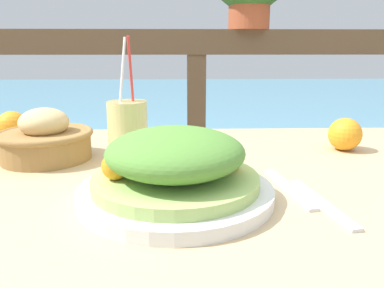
# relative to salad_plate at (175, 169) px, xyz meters

# --- Properties ---
(patio_table) EXTENTS (1.10, 0.74, 0.77)m
(patio_table) POSITION_rel_salad_plate_xyz_m (0.07, 0.13, -0.16)
(patio_table) COLOR tan
(patio_table) RESTS_ON ground_plane
(railing_fence) EXTENTS (2.80, 0.08, 1.06)m
(railing_fence) POSITION_rel_salad_plate_xyz_m (0.07, 0.91, -0.02)
(railing_fence) COLOR brown
(railing_fence) RESTS_ON ground_plane
(sea_backdrop) EXTENTS (12.00, 4.00, 0.52)m
(sea_backdrop) POSITION_rel_salad_plate_xyz_m (0.07, 3.41, -0.56)
(sea_backdrop) COLOR #568EA8
(sea_backdrop) RESTS_ON ground_plane
(salad_plate) EXTENTS (0.30, 0.30, 0.11)m
(salad_plate) POSITION_rel_salad_plate_xyz_m (0.00, 0.00, 0.00)
(salad_plate) COLOR silver
(salad_plate) RESTS_ON patio_table
(drink_glass) EXTENTS (0.08, 0.08, 0.24)m
(drink_glass) POSITION_rel_salad_plate_xyz_m (-0.09, 0.18, 0.02)
(drink_glass) COLOR #DBCC7F
(drink_glass) RESTS_ON patio_table
(bread_basket) EXTENTS (0.19, 0.19, 0.11)m
(bread_basket) POSITION_rel_salad_plate_xyz_m (-0.27, 0.22, -0.00)
(bread_basket) COLOR olive
(bread_basket) RESTS_ON patio_table
(fork) EXTENTS (0.04, 0.18, 0.00)m
(fork) POSITION_rel_salad_plate_xyz_m (0.18, 0.03, -0.04)
(fork) COLOR silver
(fork) RESTS_ON patio_table
(knife) EXTENTS (0.04, 0.18, 0.00)m
(knife) POSITION_rel_salad_plate_xyz_m (0.21, -0.03, -0.04)
(knife) COLOR silver
(knife) RESTS_ON patio_table
(orange_near_basket) EXTENTS (0.07, 0.07, 0.07)m
(orange_near_basket) POSITION_rel_salad_plate_xyz_m (-0.41, 0.39, -0.01)
(orange_near_basket) COLOR orange
(orange_near_basket) RESTS_ON patio_table
(orange_near_glass) EXTENTS (0.07, 0.07, 0.07)m
(orange_near_glass) POSITION_rel_salad_plate_xyz_m (0.37, 0.27, -0.01)
(orange_near_glass) COLOR orange
(orange_near_glass) RESTS_ON patio_table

